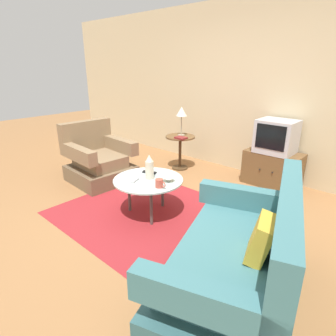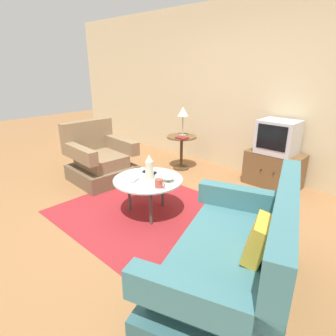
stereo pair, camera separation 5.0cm
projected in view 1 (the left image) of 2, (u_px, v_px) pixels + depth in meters
ground_plane at (146, 216)px, 3.41m from camera, size 16.00×16.00×0.00m
back_wall at (246, 90)px, 4.53m from camera, size 9.00×0.12×2.70m
area_rug at (149, 213)px, 3.48m from camera, size 2.08×1.85×0.00m
armchair at (98, 161)px, 4.41m from camera, size 0.93×0.90×0.90m
couch at (237, 261)px, 2.16m from camera, size 1.31×1.72×0.94m
coffee_table at (148, 182)px, 3.34m from camera, size 0.82×0.82×0.46m
side_table at (180, 145)px, 4.85m from camera, size 0.50×0.50×0.58m
tv_stand at (272, 169)px, 4.24m from camera, size 0.80×0.47×0.51m
television at (276, 136)px, 4.06m from camera, size 0.52×0.45×0.48m
table_lamp at (182, 113)px, 4.68m from camera, size 0.18×0.18×0.49m
vase at (149, 167)px, 3.29m from camera, size 0.10×0.10×0.29m
mug at (160, 183)px, 3.08m from camera, size 0.14×0.09×0.10m
bowl at (168, 179)px, 3.25m from camera, size 0.14×0.14×0.05m
tv_remote_dark at (149, 172)px, 3.50m from camera, size 0.18×0.11×0.02m
tv_remote_silver at (135, 180)px, 3.25m from camera, size 0.09×0.16×0.02m
book at (181, 138)px, 4.62m from camera, size 0.18×0.15×0.03m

